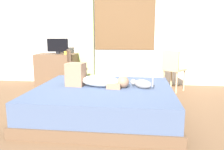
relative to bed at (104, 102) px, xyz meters
The scene contains 11 objects.
ground_plane 0.28m from the bed, 122.75° to the right, with size 16.00×16.00×0.00m, color brown.
back_wall_with_window 2.58m from the bed, 92.26° to the left, with size 6.40×0.14×2.90m.
bed is the anchor object (origin of this frame).
person_lying 0.37m from the bed, 158.38° to the left, with size 0.94×0.34×0.34m.
cat 0.62m from the bed, ahead, with size 0.33×0.22×0.21m.
desk 2.33m from the bed, 126.66° to the left, with size 0.90×0.56×0.74m.
tv_monitor 2.41m from the bed, 125.92° to the left, with size 0.48×0.10×0.35m.
cup 2.09m from the bed, 123.35° to the left, with size 0.08×0.08×0.08m, color gold.
chair_by_desk 1.77m from the bed, 120.35° to the left, with size 0.51×0.51×0.86m.
chair_spare 2.01m from the bed, 52.58° to the left, with size 0.53×0.53×0.86m.
curtain_left 2.52m from the bed, 110.03° to the left, with size 0.44×0.06×2.53m, color #ADCC75.
Camera 1 is at (0.58, -2.95, 1.20)m, focal length 35.70 mm.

